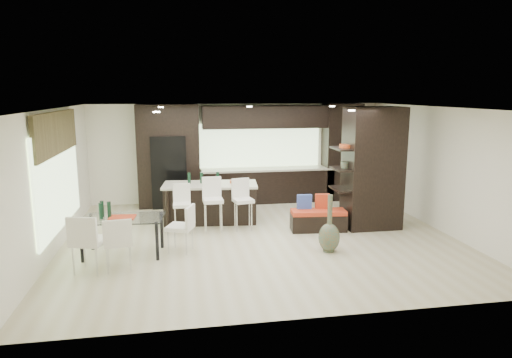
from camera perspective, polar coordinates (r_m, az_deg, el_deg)
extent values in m
plane|color=#C2B894|center=(9.64, 0.62, -7.40)|extent=(8.00, 8.00, 0.00)
cube|color=white|center=(12.72, -2.25, 3.31)|extent=(8.00, 0.02, 2.70)
cube|color=white|center=(9.44, -23.98, -0.27)|extent=(0.02, 7.00, 2.70)
cube|color=white|center=(10.77, 22.06, 1.14)|extent=(0.02, 7.00, 2.70)
cube|color=white|center=(9.16, 0.65, 8.86)|extent=(8.00, 7.00, 0.02)
cube|color=#B2D199|center=(9.62, -23.47, -0.03)|extent=(0.04, 3.20, 1.90)
cube|color=#B2D199|center=(12.75, 0.45, 4.24)|extent=(3.40, 0.04, 1.20)
cube|color=brown|center=(9.50, -23.70, 5.31)|extent=(0.08, 3.00, 0.80)
cube|color=white|center=(9.40, 0.37, 8.79)|extent=(4.00, 3.00, 0.02)
cube|color=black|center=(12.47, 0.23, 3.17)|extent=(6.80, 0.68, 2.70)
cube|color=black|center=(12.29, -10.81, 0.97)|extent=(0.90, 0.68, 1.90)
cube|color=black|center=(10.46, 14.38, 1.33)|extent=(1.20, 0.80, 2.70)
cube|color=black|center=(10.79, -5.72, -2.96)|extent=(2.25, 1.15, 0.91)
cube|color=white|center=(10.04, -9.21, -4.26)|extent=(0.38, 0.38, 0.85)
cube|color=white|center=(10.03, -5.39, -3.87)|extent=(0.44, 0.44, 0.95)
cube|color=white|center=(10.11, -1.62, -3.83)|extent=(0.47, 0.47, 0.91)
cube|color=black|center=(10.18, 7.79, -5.13)|extent=(1.25, 0.58, 0.46)
cube|color=white|center=(8.94, -16.25, -6.89)|extent=(1.57, 0.98, 0.72)
cube|color=white|center=(8.23, -16.82, -7.93)|extent=(0.52, 0.52, 0.87)
cube|color=white|center=(8.27, -20.09, -7.77)|extent=(0.63, 0.63, 0.94)
cube|color=white|center=(8.86, -9.45, -6.35)|extent=(0.58, 0.58, 0.84)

